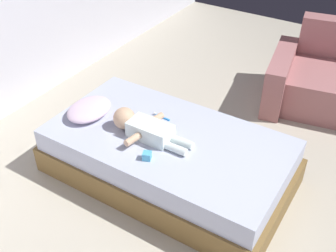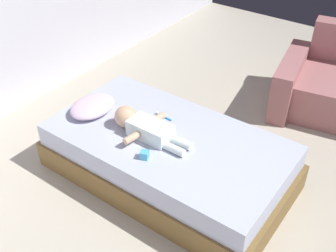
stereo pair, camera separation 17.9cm
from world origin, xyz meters
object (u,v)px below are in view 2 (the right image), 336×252
at_px(baby, 143,126).
at_px(toothbrush, 163,116).
at_px(pillow, 92,106).
at_px(bed, 168,157).
at_px(toy_block, 145,155).

relative_size(baby, toothbrush, 4.24).
distance_m(baby, toothbrush, 0.29).
bearing_deg(baby, pillow, 91.38).
relative_size(bed, pillow, 4.73).
xyz_separation_m(baby, toy_block, (-0.23, -0.20, -0.04)).
bearing_deg(pillow, bed, -82.00).
bearing_deg(toy_block, bed, 3.05).
xyz_separation_m(pillow, toy_block, (-0.22, -0.76, -0.02)).
relative_size(bed, toothbrush, 12.14).
relative_size(bed, toy_block, 25.29).
distance_m(toothbrush, toy_block, 0.55).
xyz_separation_m(pillow, toothbrush, (0.29, -0.55, -0.05)).
bearing_deg(toothbrush, baby, -178.04).
relative_size(pillow, toothbrush, 2.57).
bearing_deg(toothbrush, bed, -134.99).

